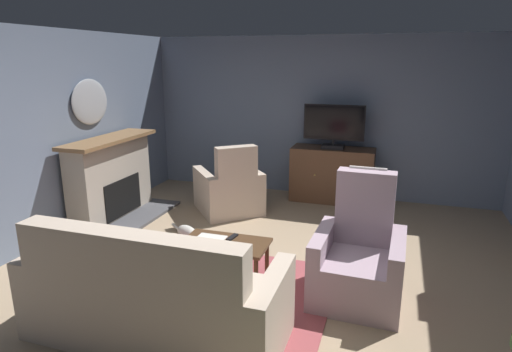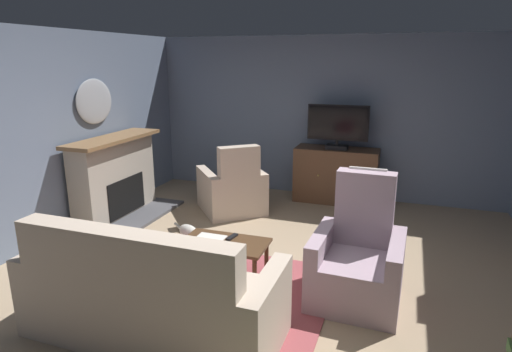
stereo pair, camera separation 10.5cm
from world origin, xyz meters
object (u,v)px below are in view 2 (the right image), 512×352
(sofa_floral, at_px, (150,299))
(cat, at_px, (190,232))
(fireplace, at_px, (116,180))
(folded_newspaper, at_px, (210,238))
(television, at_px, (338,126))
(armchair_facing_sofa, at_px, (232,191))
(tv_remote, at_px, (232,237))
(wall_mirror_oval, at_px, (94,102))
(coffee_table, at_px, (225,247))
(armchair_beside_cabinet, at_px, (358,262))
(tv_cabinet, at_px, (336,177))

(sofa_floral, xyz_separation_m, cat, (-0.65, 1.89, -0.26))
(fireplace, bearing_deg, folded_newspaper, -29.94)
(television, xyz_separation_m, armchair_facing_sofa, (-1.35, -0.93, -0.89))
(television, height_order, tv_remote, television)
(armchair_facing_sofa, xyz_separation_m, cat, (-0.12, -1.11, -0.23))
(television, relative_size, cat, 1.58)
(folded_newspaper, xyz_separation_m, sofa_floral, (0.00, -1.12, -0.07))
(wall_mirror_oval, height_order, coffee_table, wall_mirror_oval)
(sofa_floral, xyz_separation_m, armchair_beside_cabinet, (1.49, 1.17, 0.01))
(wall_mirror_oval, height_order, folded_newspaper, wall_mirror_oval)
(wall_mirror_oval, relative_size, television, 0.78)
(coffee_table, height_order, folded_newspaper, folded_newspaper)
(fireplace, distance_m, folded_newspaper, 2.31)
(television, xyz_separation_m, folded_newspaper, (-0.82, -2.81, -0.80))
(tv_cabinet, bearing_deg, coffee_table, -102.64)
(wall_mirror_oval, distance_m, armchair_facing_sofa, 2.28)
(wall_mirror_oval, bearing_deg, tv_cabinet, 29.16)
(fireplace, relative_size, armchair_facing_sofa, 1.34)
(tv_remote, bearing_deg, armchair_beside_cabinet, -82.16)
(cat, bearing_deg, television, 54.24)
(sofa_floral, xyz_separation_m, armchair_facing_sofa, (-0.53, 3.00, -0.02))
(folded_newspaper, xyz_separation_m, armchair_beside_cabinet, (1.49, 0.05, -0.05))
(tv_cabinet, height_order, armchair_beside_cabinet, armchair_beside_cabinet)
(television, height_order, folded_newspaper, television)
(tv_cabinet, xyz_separation_m, folded_newspaper, (-0.82, -2.86, 0.01))
(wall_mirror_oval, xyz_separation_m, armchair_facing_sofa, (1.72, 0.73, -1.31))
(tv_remote, distance_m, armchair_facing_sofa, 1.95)
(wall_mirror_oval, relative_size, tv_cabinet, 0.57)
(wall_mirror_oval, height_order, armchair_facing_sofa, wall_mirror_oval)
(armchair_facing_sofa, height_order, cat, armchair_facing_sofa)
(folded_newspaper, height_order, cat, folded_newspaper)
(wall_mirror_oval, xyz_separation_m, tv_remote, (2.45, -1.07, -1.21))
(television, distance_m, tv_remote, 2.91)
(fireplace, bearing_deg, sofa_floral, -48.63)
(television, relative_size, coffee_table, 1.05)
(wall_mirror_oval, distance_m, folded_newspaper, 2.80)
(armchair_facing_sofa, bearing_deg, folded_newspaper, -74.26)
(fireplace, distance_m, sofa_floral, 3.03)
(cat, bearing_deg, fireplace, 164.11)
(folded_newspaper, distance_m, sofa_floral, 1.12)
(fireplace, xyz_separation_m, television, (2.82, 1.66, 0.67))
(television, distance_m, coffee_table, 3.04)
(tv_cabinet, xyz_separation_m, tv_remote, (-0.61, -2.78, 0.02))
(fireplace, bearing_deg, armchair_beside_cabinet, -17.51)
(armchair_facing_sofa, relative_size, cat, 2.11)
(armchair_beside_cabinet, bearing_deg, armchair_facing_sofa, 137.79)
(wall_mirror_oval, height_order, armchair_beside_cabinet, wall_mirror_oval)
(cat, bearing_deg, tv_cabinet, 54.93)
(fireplace, xyz_separation_m, wall_mirror_oval, (-0.25, 0.00, 1.09))
(fireplace, height_order, television, television)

